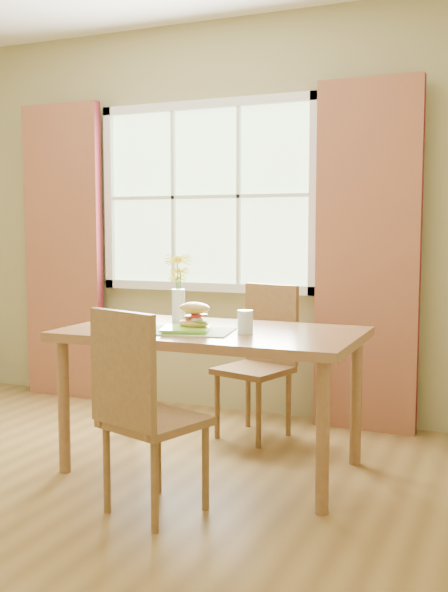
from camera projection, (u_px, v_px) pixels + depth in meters
room at (34, 214)px, 3.13m from camera, size 4.24×3.84×2.74m
window at (206, 197)px, 4.82m from camera, size 1.62×0.06×1.32m
curtain_left at (63, 252)px, 5.23m from camera, size 0.65×0.08×2.20m
curtain_right at (367, 258)px, 4.33m from camera, size 0.65×0.08×2.20m
dining_table at (212, 344)px, 3.65m from camera, size 1.55×0.89×0.75m
chair_near at (142, 404)px, 3.04m from camera, size 0.49×0.49×0.94m
chair_far at (261, 353)px, 4.29m from camera, size 0.48×0.48×0.93m
placemat at (188, 331)px, 3.57m from camera, size 0.50×0.41×0.01m
plate at (186, 330)px, 3.54m from camera, size 0.30×0.30×0.01m
croissant_sandwich at (194, 315)px, 3.58m from camera, size 0.20×0.16×0.13m
water_glass at (245, 322)px, 3.50m from camera, size 0.08×0.08×0.12m
flower_vase at (178, 281)px, 3.90m from camera, size 0.16×0.16×0.39m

